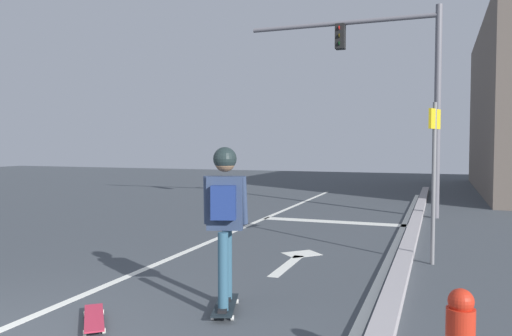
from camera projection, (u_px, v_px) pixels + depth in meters
name	position (u px, v px, depth m)	size (l,w,h in m)	color
lane_line_center	(218.00, 238.00, 9.61)	(0.12, 20.00, 0.01)	silver
lane_line_curbside	(392.00, 251.00, 8.47)	(0.12, 20.00, 0.01)	silver
stop_bar	(334.00, 222.00, 11.65)	(3.44, 0.40, 0.01)	silver
lane_arrow_stem	(287.00, 265.00, 7.44)	(0.16, 1.40, 0.01)	silver
lane_arrow_head	(302.00, 254.00, 8.24)	(0.56, 0.44, 0.01)	silver
curb_strip	(408.00, 248.00, 8.38)	(0.24, 24.00, 0.14)	#9F9A9E
skateboard	(225.00, 305.00, 5.39)	(0.45, 0.82, 0.08)	black
skater	(225.00, 205.00, 5.32)	(0.46, 0.63, 1.72)	#2D536A
spare_skateboard	(94.00, 318.00, 5.00)	(0.67, 0.76, 0.08)	#B3273E
traffic_signal_mast	(392.00, 73.00, 12.49)	(4.91, 0.34, 5.24)	slate
street_sign_post	(434.00, 160.00, 7.45)	(0.17, 0.43, 2.46)	slate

